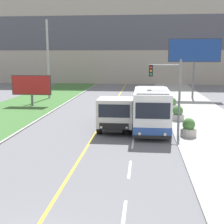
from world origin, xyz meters
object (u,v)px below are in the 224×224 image
object	(u,v)px
traffic_light_mast	(170,86)
planter_round_third	(172,104)
car_distant	(145,93)
planter_round_far	(168,97)
billboard_small	(31,86)
planter_round_second	(178,114)
dump_truck	(117,113)
city_bus	(151,111)
utility_pole_far	(48,59)
billboard_large	(194,52)
planter_round_near	(189,128)

from	to	relation	value
traffic_light_mast	planter_round_third	distance (m)	9.71
car_distant	planter_round_far	distance (m)	3.94
billboard_small	planter_round_far	world-z (taller)	billboard_small
planter_round_second	planter_round_third	bearing A→B (deg)	89.70
planter_round_second	billboard_small	bearing A→B (deg)	156.48
dump_truck	planter_round_second	size ratio (longest dim) A/B	5.31
city_bus	planter_round_third	world-z (taller)	city_bus
dump_truck	traffic_light_mast	xyz separation A→B (m)	(3.79, -0.11, 2.07)
utility_pole_far	planter_round_far	xyz separation A→B (m)	(15.00, -2.20, -4.38)
car_distant	traffic_light_mast	world-z (taller)	traffic_light_mast
billboard_large	billboard_small	distance (m)	20.40
utility_pole_far	planter_round_third	xyz separation A→B (m)	(15.07, -7.52, -4.39)
billboard_large	planter_round_second	bearing A→B (deg)	-103.28
planter_round_third	planter_round_near	bearing A→B (deg)	-89.26
billboard_large	planter_round_near	distance (m)	20.71
city_bus	billboard_large	xyz separation A→B (m)	(5.73, 18.62, 4.31)
car_distant	utility_pole_far	world-z (taller)	utility_pole_far
billboard_large	billboard_small	bearing A→B (deg)	-156.83
planter_round_near	planter_round_third	size ratio (longest dim) A/B	1.04
billboard_small	planter_round_far	distance (m)	15.64
planter_round_near	planter_round_third	world-z (taller)	planter_round_near
car_distant	planter_round_far	world-z (taller)	car_distant
car_distant	planter_round_far	size ratio (longest dim) A/B	3.46
utility_pole_far	planter_round_near	bearing A→B (deg)	-50.08
city_bus	dump_truck	bearing A→B (deg)	172.12
dump_truck	planter_round_far	world-z (taller)	dump_truck
car_distant	traffic_light_mast	size ratio (longest dim) A/B	0.82
billboard_small	planter_round_near	xyz separation A→B (m)	(15.21, -11.87, -1.62)
billboard_small	traffic_light_mast	bearing A→B (deg)	-36.83
dump_truck	billboard_small	size ratio (longest dim) A/B	1.52
car_distant	planter_round_near	bearing A→B (deg)	-81.52
dump_truck	billboard_large	size ratio (longest dim) A/B	0.87
utility_pole_far	billboard_small	xyz separation A→B (m)	(-0.00, -6.30, -2.75)
traffic_light_mast	planter_round_far	xyz separation A→B (m)	(1.01, 14.58, -2.72)
city_bus	dump_truck	distance (m)	2.57
planter_round_third	planter_round_second	bearing A→B (deg)	-90.30
planter_round_second	planter_round_third	size ratio (longest dim) A/B	1.04
billboard_small	planter_round_far	xyz separation A→B (m)	(15.00, 4.10, -1.63)
traffic_light_mast	planter_round_far	distance (m)	14.86
utility_pole_far	billboard_large	world-z (taller)	utility_pole_far
car_distant	planter_round_second	distance (m)	13.86
traffic_light_mast	billboard_small	xyz separation A→B (m)	(-13.99, 10.47, -1.10)
dump_truck	planter_round_near	xyz separation A→B (m)	(5.01, -1.51, -0.65)
dump_truck	utility_pole_far	size ratio (longest dim) A/B	0.67
planter_round_far	traffic_light_mast	bearing A→B (deg)	-93.98
dump_truck	planter_round_near	world-z (taller)	dump_truck
planter_round_far	billboard_small	bearing A→B (deg)	-164.69
planter_round_far	city_bus	bearing A→B (deg)	-98.72
traffic_light_mast	billboard_small	size ratio (longest dim) A/B	1.20
planter_round_near	planter_round_far	distance (m)	15.98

